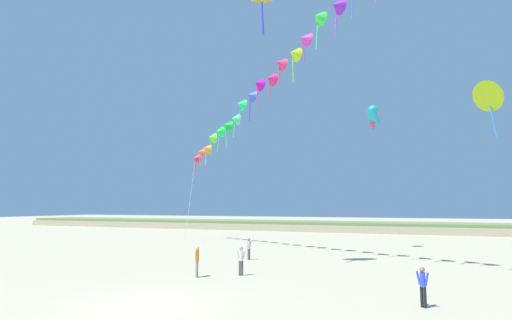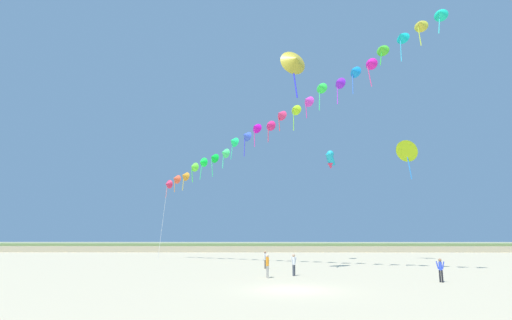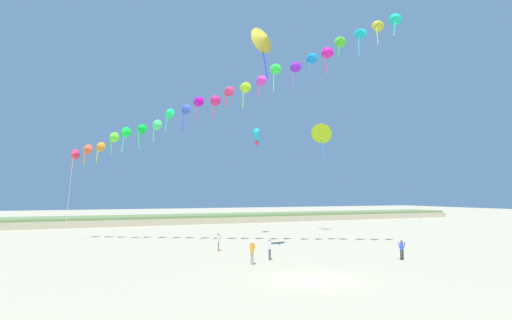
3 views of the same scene
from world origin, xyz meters
TOP-DOWN VIEW (x-y plane):
  - ground_plane at (0.00, 0.00)m, footprint 240.00×240.00m
  - dune_ridge at (0.00, 48.75)m, footprint 120.00×9.76m
  - person_near_left at (0.65, 7.37)m, footprint 0.47×0.43m
  - person_near_right at (9.87, 3.55)m, footprint 0.49×0.34m
  - person_mid_center at (-1.43, 13.47)m, footprint 0.24×0.53m
  - person_far_left at (-1.35, 6.00)m, footprint 0.24×0.58m
  - kite_banner_string at (-0.37, 16.45)m, footprint 27.76×21.28m
  - large_kite_low_lead at (15.97, 23.84)m, footprint 3.19×3.21m
  - large_kite_high_solo at (6.53, 23.51)m, footprint 1.51×1.49m

SIDE VIEW (x-z plane):
  - ground_plane at x=0.00m, z-range 0.00..0.00m
  - dune_ridge at x=0.00m, z-range 0.00..1.38m
  - person_near_right at x=9.87m, z-range 0.12..1.63m
  - person_mid_center at x=-1.43m, z-range 0.12..1.65m
  - person_near_left at x=0.65m, z-range 0.12..1.72m
  - person_far_left at x=-1.35m, z-range 0.13..1.78m
  - large_kite_high_solo at x=6.53m, z-range 10.74..12.96m
  - large_kite_low_lead at x=15.97m, z-range 10.48..15.44m
  - kite_banner_string at x=-0.37m, z-range 4.15..25.46m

